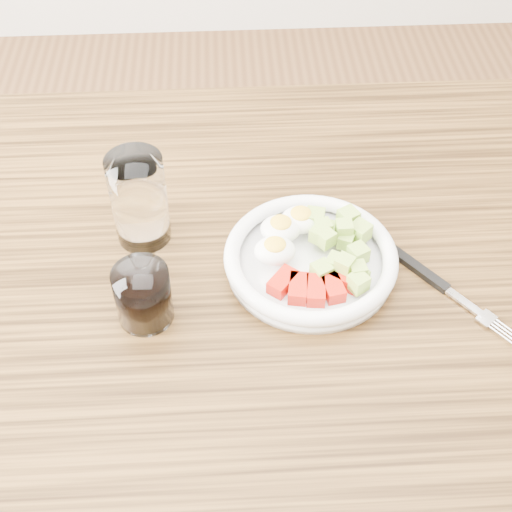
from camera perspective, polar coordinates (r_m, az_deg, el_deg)
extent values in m
plane|color=brown|center=(1.63, 0.39, -19.72)|extent=(4.00, 4.00, 0.00)
cube|color=brown|center=(0.98, 0.61, -2.38)|extent=(1.50, 0.90, 0.04)
cylinder|color=white|center=(0.98, 4.35, -0.71)|extent=(0.23, 0.23, 0.01)
torus|color=white|center=(0.96, 4.41, -0.02)|extent=(0.24, 0.24, 0.02)
cube|color=red|center=(0.93, 2.16, -2.09)|extent=(0.05, 0.05, 0.02)
cube|color=red|center=(0.93, 3.39, -2.62)|extent=(0.03, 0.05, 0.02)
cube|color=red|center=(0.93, 4.79, -2.77)|extent=(0.03, 0.05, 0.02)
cube|color=red|center=(0.93, 6.13, -2.50)|extent=(0.03, 0.05, 0.02)
cube|color=red|center=(0.94, 7.18, -1.87)|extent=(0.05, 0.04, 0.02)
ellipsoid|color=white|center=(0.98, 1.98, 2.20)|extent=(0.06, 0.05, 0.03)
ellipsoid|color=yellow|center=(0.97, 2.00, 2.71)|extent=(0.03, 0.03, 0.01)
ellipsoid|color=white|center=(1.00, 3.59, 2.92)|extent=(0.06, 0.05, 0.03)
ellipsoid|color=yellow|center=(0.99, 3.62, 3.43)|extent=(0.03, 0.03, 0.01)
ellipsoid|color=white|center=(0.95, 1.52, 0.42)|extent=(0.06, 0.05, 0.03)
ellipsoid|color=yellow|center=(0.94, 1.54, 0.93)|extent=(0.03, 0.03, 0.01)
cube|color=#A0BC48|center=(0.97, 5.06, 1.71)|extent=(0.03, 0.03, 0.02)
cube|color=#A0BC48|center=(0.95, 6.42, -0.68)|extent=(0.03, 0.03, 0.02)
cube|color=#A0BC48|center=(0.99, 5.68, 2.04)|extent=(0.03, 0.03, 0.02)
cube|color=#A0BC48|center=(0.94, 7.10, -0.66)|extent=(0.03, 0.03, 0.02)
cube|color=#A0BC48|center=(1.00, 4.73, 2.97)|extent=(0.03, 0.03, 0.03)
cube|color=#A0BC48|center=(0.98, 7.06, 2.18)|extent=(0.02, 0.02, 0.02)
cube|color=#A0BC48|center=(0.97, 5.59, 1.44)|extent=(0.03, 0.03, 0.02)
cube|color=#A0BC48|center=(0.94, 8.14, -1.17)|extent=(0.02, 0.02, 0.02)
cube|color=#A0BC48|center=(0.94, 5.27, -1.26)|extent=(0.03, 0.03, 0.02)
cube|color=#A0BC48|center=(1.01, 7.27, 2.73)|extent=(0.03, 0.03, 0.02)
cube|color=#A0BC48|center=(0.94, 8.20, -1.62)|extent=(0.03, 0.03, 0.02)
cube|color=#A0BC48|center=(0.99, 8.31, 1.94)|extent=(0.04, 0.04, 0.03)
cube|color=#A0BC48|center=(1.00, 7.39, 3.05)|extent=(0.03, 0.03, 0.02)
cube|color=#A0BC48|center=(0.98, 5.41, 2.26)|extent=(0.02, 0.02, 0.02)
cube|color=#A0BC48|center=(0.98, 7.21, 1.21)|extent=(0.03, 0.03, 0.02)
cube|color=#A0BC48|center=(0.97, 8.17, 0.19)|extent=(0.03, 0.03, 0.02)
cube|color=#A0BC48|center=(0.93, 8.19, -2.11)|extent=(0.03, 0.03, 0.02)
cube|color=black|center=(1.00, 12.82, -0.98)|extent=(0.07, 0.09, 0.01)
cube|color=silver|center=(0.97, 16.38, -3.61)|extent=(0.04, 0.05, 0.00)
cube|color=silver|center=(0.96, 17.96, -4.77)|extent=(0.03, 0.03, 0.00)
cylinder|color=silver|center=(0.95, 18.99, -5.99)|extent=(0.02, 0.03, 0.00)
cylinder|color=silver|center=(0.96, 19.17, -5.81)|extent=(0.02, 0.03, 0.00)
cylinder|color=silver|center=(0.96, 19.35, -5.64)|extent=(0.02, 0.03, 0.00)
cylinder|color=silver|center=(0.96, 19.53, -5.47)|extent=(0.02, 0.03, 0.00)
cylinder|color=white|center=(0.99, -9.34, 4.48)|extent=(0.08, 0.08, 0.14)
cylinder|color=white|center=(0.90, -9.02, -3.11)|extent=(0.07, 0.07, 0.08)
cylinder|color=black|center=(0.91, -9.01, -3.19)|extent=(0.06, 0.06, 0.07)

